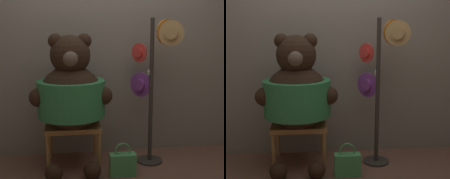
% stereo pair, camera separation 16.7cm
% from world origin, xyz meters
% --- Properties ---
extents(ground_plane, '(14.00, 14.00, 0.00)m').
position_xyz_m(ground_plane, '(0.00, 0.00, 0.00)').
color(ground_plane, brown).
extents(wall_back, '(8.00, 0.10, 2.56)m').
position_xyz_m(wall_back, '(0.00, 0.58, 1.28)').
color(wall_back, gray).
rests_on(wall_back, ground_plane).
extents(chair, '(0.57, 0.52, 0.91)m').
position_xyz_m(chair, '(-0.44, 0.29, 0.50)').
color(chair, '#9E703D').
rests_on(chair, ground_plane).
extents(teddy_bear, '(0.83, 0.74, 1.41)m').
position_xyz_m(teddy_bear, '(-0.45, 0.12, 0.80)').
color(teddy_bear, black).
rests_on(teddy_bear, ground_plane).
extents(hat_display_rack, '(0.49, 0.38, 1.56)m').
position_xyz_m(hat_display_rack, '(0.43, 0.20, 0.94)').
color(hat_display_rack, '#332D28').
rests_on(hat_display_rack, ground_plane).
extents(handbag_on_ground, '(0.26, 0.11, 0.34)m').
position_xyz_m(handbag_on_ground, '(0.04, -0.14, 0.12)').
color(handbag_on_ground, '#479E56').
rests_on(handbag_on_ground, ground_plane).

